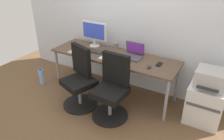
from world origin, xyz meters
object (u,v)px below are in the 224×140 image
Objects in this scene: office_chair_left at (80,80)px; desktop_monitor at (94,32)px; side_cabinet at (205,103)px; printer at (211,78)px; office_chair_right at (112,90)px; coffee_mug at (138,51)px; water_bottle_on_floor at (41,76)px; open_laptop at (133,54)px.

desktop_monitor reaches higher than office_chair_left.
side_cabinet is 1.42× the size of printer.
office_chair_right is at bearing -155.35° from printer.
coffee_mug is (0.05, 0.77, 0.33)m from office_chair_right.
office_chair_left reaches higher than water_bottle_on_floor.
side_cabinet reaches higher than water_bottle_on_floor.
office_chair_left is 1.96× the size of desktop_monitor.
open_laptop is (-1.17, 0.07, 0.48)m from side_cabinet.
office_chair_left is 0.91m from desktop_monitor.
desktop_monitor is 0.82m from open_laptop.
coffee_mug reaches higher than water_bottle_on_floor.
office_chair_left is 3.03× the size of water_bottle_on_floor.
coffee_mug is (0.62, 0.78, 0.33)m from office_chair_left.
office_chair_left and office_chair_right have the same top height.
office_chair_right is at bearing -4.19° from water_bottle_on_floor.
open_laptop is at bearing 87.92° from office_chair_right.
office_chair_left reaches higher than side_cabinet.
office_chair_left is 1.04m from coffee_mug.
printer is 1.18m from open_laptop.
printer is (0.00, -0.00, 0.40)m from side_cabinet.
open_laptop is at bearing 176.51° from side_cabinet.
office_chair_right is 10.22× the size of coffee_mug.
water_bottle_on_floor is 0.65× the size of desktop_monitor.
office_chair_right is (0.57, 0.00, 0.00)m from office_chair_left.
open_laptop reaches higher than side_cabinet.
printer is 1.29× the size of open_laptop.
open_laptop is at bearing -6.35° from desktop_monitor.
open_laptop is (0.79, -0.09, -0.19)m from desktop_monitor.
desktop_monitor is (0.82, 0.59, 0.81)m from water_bottle_on_floor.
side_cabinet is (1.76, 0.55, -0.14)m from office_chair_left.
desktop_monitor is at bearing 175.36° from side_cabinet.
water_bottle_on_floor is at bearing -162.53° from open_laptop.
printer is at bearing 17.38° from office_chair_left.
office_chair_right is 0.71m from open_laptop.
printer is 1.29× the size of water_bottle_on_floor.
printer reaches higher than water_bottle_on_floor.
coffee_mug is at bearing 4.52° from desktop_monitor.
printer is (1.20, 0.55, 0.26)m from office_chair_right.
desktop_monitor is 1.55× the size of open_laptop.
desktop_monitor is at bearing 36.01° from water_bottle_on_floor.
office_chair_left is 10.22× the size of coffee_mug.
water_bottle_on_floor is 3.37× the size of coffee_mug.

